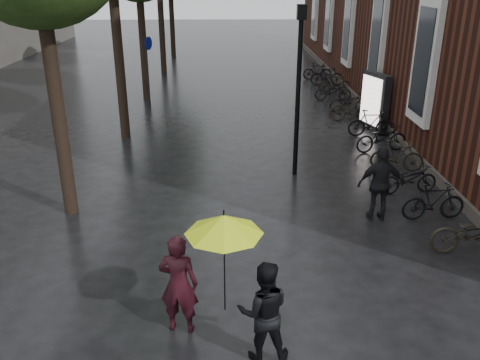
{
  "coord_description": "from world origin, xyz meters",
  "views": [
    {
      "loc": [
        -0.24,
        -4.21,
        5.42
      ],
      "look_at": [
        -0.03,
        5.71,
        1.33
      ],
      "focal_mm": 38.0,
      "sensor_mm": 36.0,
      "label": 1
    }
  ],
  "objects_px": {
    "person_burgundy": "(179,284)",
    "ad_lightbox": "(375,102)",
    "parked_bicycles": "(363,118)",
    "lamp_post": "(299,76)",
    "pedestrian_walking": "(381,184)",
    "person_black": "(264,311)"
  },
  "relations": [
    {
      "from": "person_burgundy",
      "to": "ad_lightbox",
      "type": "height_order",
      "value": "ad_lightbox"
    },
    {
      "from": "parked_bicycles",
      "to": "ad_lightbox",
      "type": "distance_m",
      "value": 0.72
    },
    {
      "from": "person_burgundy",
      "to": "parked_bicycles",
      "type": "relative_size",
      "value": 0.09
    },
    {
      "from": "person_burgundy",
      "to": "lamp_post",
      "type": "distance_m",
      "value": 7.56
    },
    {
      "from": "parked_bicycles",
      "to": "person_burgundy",
      "type": "bearing_deg",
      "value": -117.17
    },
    {
      "from": "person_burgundy",
      "to": "parked_bicycles",
      "type": "height_order",
      "value": "person_burgundy"
    },
    {
      "from": "person_burgundy",
      "to": "parked_bicycles",
      "type": "xyz_separation_m",
      "value": [
        5.68,
        11.06,
        -0.4
      ]
    },
    {
      "from": "parked_bicycles",
      "to": "lamp_post",
      "type": "relative_size",
      "value": 4.06
    },
    {
      "from": "person_burgundy",
      "to": "lamp_post",
      "type": "relative_size",
      "value": 0.37
    },
    {
      "from": "pedestrian_walking",
      "to": "lamp_post",
      "type": "height_order",
      "value": "lamp_post"
    },
    {
      "from": "person_black",
      "to": "ad_lightbox",
      "type": "relative_size",
      "value": 0.78
    },
    {
      "from": "person_burgundy",
      "to": "lamp_post",
      "type": "height_order",
      "value": "lamp_post"
    },
    {
      "from": "pedestrian_walking",
      "to": "lamp_post",
      "type": "relative_size",
      "value": 0.38
    },
    {
      "from": "ad_lightbox",
      "to": "lamp_post",
      "type": "relative_size",
      "value": 0.45
    },
    {
      "from": "lamp_post",
      "to": "person_burgundy",
      "type": "bearing_deg",
      "value": -111.6
    },
    {
      "from": "ad_lightbox",
      "to": "lamp_post",
      "type": "xyz_separation_m",
      "value": [
        -3.39,
        -4.36,
        1.77
      ]
    },
    {
      "from": "pedestrian_walking",
      "to": "ad_lightbox",
      "type": "xyz_separation_m",
      "value": [
        1.8,
        7.26,
        0.15
      ]
    },
    {
      "from": "lamp_post",
      "to": "ad_lightbox",
      "type": "bearing_deg",
      "value": 52.07
    },
    {
      "from": "ad_lightbox",
      "to": "pedestrian_walking",
      "type": "bearing_deg",
      "value": -122.65
    },
    {
      "from": "pedestrian_walking",
      "to": "ad_lightbox",
      "type": "height_order",
      "value": "ad_lightbox"
    },
    {
      "from": "person_burgundy",
      "to": "ad_lightbox",
      "type": "bearing_deg",
      "value": -109.31
    },
    {
      "from": "person_black",
      "to": "lamp_post",
      "type": "xyz_separation_m",
      "value": [
        1.39,
        7.45,
        2.01
      ]
    }
  ]
}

